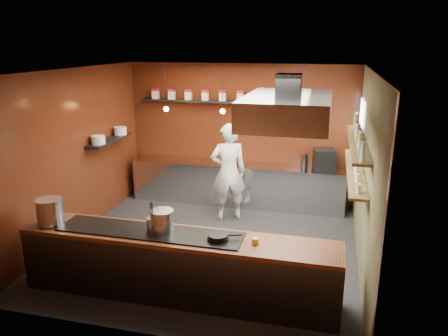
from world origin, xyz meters
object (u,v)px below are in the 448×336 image
(chef, at_px, (228,172))
(stockpot_small, at_px, (162,221))
(stockpot_large, at_px, (50,211))
(extractor_hood, at_px, (288,109))
(espresso_machine, at_px, (324,159))

(chef, bearing_deg, stockpot_small, 61.26)
(stockpot_large, bearing_deg, stockpot_small, 4.26)
(extractor_hood, xyz_separation_m, espresso_machine, (0.52, 2.62, -1.40))
(extractor_hood, xyz_separation_m, stockpot_small, (-1.52, -1.17, -1.41))
(stockpot_large, relative_size, chef, 0.19)
(stockpot_small, bearing_deg, stockpot_large, -175.74)
(extractor_hood, distance_m, chef, 2.63)
(espresso_machine, relative_size, chef, 0.22)
(extractor_hood, height_order, stockpot_small, extractor_hood)
(stockpot_small, bearing_deg, extractor_hood, 37.38)
(stockpot_small, bearing_deg, espresso_machine, 61.59)
(chef, bearing_deg, extractor_hood, 103.11)
(stockpot_large, distance_m, stockpot_small, 1.65)
(extractor_hood, relative_size, stockpot_large, 5.34)
(espresso_machine, bearing_deg, stockpot_small, -130.04)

